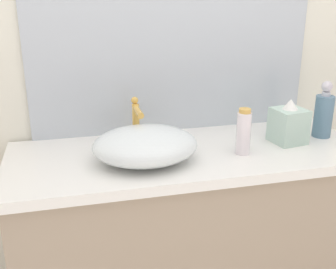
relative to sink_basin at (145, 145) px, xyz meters
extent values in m
cube|color=silver|center=(0.15, 0.36, 0.37)|extent=(6.00, 0.06, 2.60)
cube|color=gray|center=(0.18, 0.05, -0.51)|extent=(1.32, 0.48, 0.84)
cube|color=white|center=(0.18, 0.05, -0.08)|extent=(1.36, 0.52, 0.04)
cube|color=#B2BCC6|center=(0.18, 0.32, 0.44)|extent=(1.18, 0.01, 1.00)
ellipsoid|color=silver|center=(0.00, 0.00, 0.00)|extent=(0.37, 0.32, 0.12)
cylinder|color=gold|center=(0.00, 0.19, 0.02)|extent=(0.03, 0.03, 0.16)
cylinder|color=gold|center=(0.00, 0.13, 0.09)|extent=(0.02, 0.12, 0.02)
sphere|color=gold|center=(0.00, 0.20, 0.11)|extent=(0.03, 0.03, 0.03)
cylinder|color=slate|center=(0.76, 0.08, 0.03)|extent=(0.07, 0.07, 0.17)
cylinder|color=silver|center=(0.76, 0.08, 0.12)|extent=(0.03, 0.03, 0.02)
sphere|color=silver|center=(0.76, 0.08, 0.15)|extent=(0.04, 0.04, 0.04)
cylinder|color=silver|center=(0.76, 0.07, 0.15)|extent=(0.02, 0.02, 0.02)
cylinder|color=silver|center=(0.36, -0.02, 0.02)|extent=(0.05, 0.05, 0.16)
cylinder|color=gold|center=(0.36, -0.02, 0.11)|extent=(0.04, 0.04, 0.02)
cube|color=#ADCCBD|center=(0.59, 0.05, 0.01)|extent=(0.14, 0.14, 0.14)
cone|color=white|center=(0.59, 0.05, 0.09)|extent=(0.07, 0.07, 0.04)
camera|label=1|loc=(-0.25, -1.34, 0.53)|focal=44.32mm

